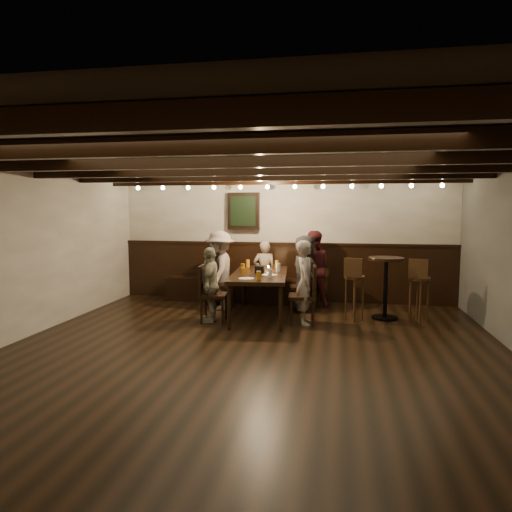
% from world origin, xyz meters
% --- Properties ---
extents(room, '(7.00, 7.00, 7.00)m').
position_xyz_m(room, '(-0.29, 2.21, 1.07)').
color(room, black).
rests_on(room, ground).
extents(dining_table, '(1.05, 2.03, 0.74)m').
position_xyz_m(dining_table, '(-0.24, 2.05, 0.67)').
color(dining_table, black).
rests_on(dining_table, floor).
extents(chair_left_near, '(0.45, 0.45, 0.91)m').
position_xyz_m(chair_left_near, '(-1.00, 2.44, 0.28)').
color(chair_left_near, black).
rests_on(chair_left_near, floor).
extents(chair_left_far, '(0.45, 0.45, 0.91)m').
position_xyz_m(chair_left_far, '(-0.92, 1.54, 0.28)').
color(chair_left_far, black).
rests_on(chair_left_far, floor).
extents(chair_right_near, '(0.44, 0.44, 0.90)m').
position_xyz_m(chair_right_near, '(0.43, 2.57, 0.27)').
color(chair_right_near, black).
rests_on(chair_right_near, floor).
extents(chair_right_far, '(0.45, 0.45, 0.91)m').
position_xyz_m(chair_right_far, '(0.51, 1.67, 0.28)').
color(chair_right_far, black).
rests_on(chair_right_far, floor).
extents(person_bench_left, '(0.61, 0.43, 1.19)m').
position_xyz_m(person_bench_left, '(-1.22, 2.87, 0.59)').
color(person_bench_left, '#262729').
rests_on(person_bench_left, floor).
extents(person_bench_centre, '(0.46, 0.32, 1.20)m').
position_xyz_m(person_bench_centre, '(-0.34, 3.10, 0.60)').
color(person_bench_centre, gray).
rests_on(person_bench_centre, floor).
extents(person_bench_right, '(0.72, 0.59, 1.40)m').
position_xyz_m(person_bench_right, '(0.57, 3.03, 0.70)').
color(person_bench_right, '#571E23').
rests_on(person_bench_right, floor).
extents(person_left_near, '(0.60, 0.96, 1.41)m').
position_xyz_m(person_left_near, '(-1.03, 2.44, 0.71)').
color(person_left_near, gray).
rests_on(person_left_near, floor).
extents(person_left_far, '(0.35, 0.73, 1.20)m').
position_xyz_m(person_left_far, '(-0.95, 1.54, 0.60)').
color(person_left_far, '#9D987E').
rests_on(person_left_far, floor).
extents(person_right_near, '(0.48, 0.69, 1.34)m').
position_xyz_m(person_right_near, '(0.47, 2.57, 0.67)').
color(person_right_near, black).
rests_on(person_right_near, floor).
extents(person_right_far, '(0.36, 0.50, 1.31)m').
position_xyz_m(person_right_far, '(0.55, 1.67, 0.66)').
color(person_right_far, gray).
rests_on(person_right_far, floor).
extents(pint_a, '(0.07, 0.07, 0.14)m').
position_xyz_m(pint_a, '(-0.58, 2.73, 0.81)').
color(pint_a, '#BF7219').
rests_on(pint_a, dining_table).
extents(pint_b, '(0.07, 0.07, 0.14)m').
position_xyz_m(pint_b, '(-0.05, 2.72, 0.81)').
color(pint_b, '#BF7219').
rests_on(pint_b, dining_table).
extents(pint_c, '(0.07, 0.07, 0.14)m').
position_xyz_m(pint_c, '(-0.55, 2.13, 0.81)').
color(pint_c, '#BF7219').
rests_on(pint_c, dining_table).
extents(pint_d, '(0.07, 0.07, 0.14)m').
position_xyz_m(pint_d, '(0.04, 2.28, 0.81)').
color(pint_d, silver).
rests_on(pint_d, dining_table).
extents(pint_e, '(0.07, 0.07, 0.14)m').
position_xyz_m(pint_e, '(-0.42, 1.59, 0.81)').
color(pint_e, '#BF7219').
rests_on(pint_e, dining_table).
extents(pint_f, '(0.07, 0.07, 0.14)m').
position_xyz_m(pint_f, '(0.01, 1.52, 0.81)').
color(pint_f, silver).
rests_on(pint_f, dining_table).
extents(pint_g, '(0.07, 0.07, 0.14)m').
position_xyz_m(pint_g, '(-0.12, 1.26, 0.81)').
color(pint_g, '#BF7219').
rests_on(pint_g, dining_table).
extents(plate_near, '(0.24, 0.24, 0.01)m').
position_xyz_m(plate_near, '(-0.33, 1.34, 0.74)').
color(plate_near, white).
rests_on(plate_near, dining_table).
extents(plate_far, '(0.24, 0.24, 0.01)m').
position_xyz_m(plate_far, '(-0.04, 1.77, 0.74)').
color(plate_far, white).
rests_on(plate_far, dining_table).
extents(condiment_caddy, '(0.15, 0.10, 0.12)m').
position_xyz_m(condiment_caddy, '(-0.24, 2.00, 0.80)').
color(condiment_caddy, black).
rests_on(condiment_caddy, dining_table).
extents(candle, '(0.05, 0.05, 0.05)m').
position_xyz_m(candle, '(-0.15, 2.36, 0.76)').
color(candle, beige).
rests_on(candle, dining_table).
extents(high_top_table, '(0.57, 0.57, 1.01)m').
position_xyz_m(high_top_table, '(1.81, 2.24, 0.67)').
color(high_top_table, black).
rests_on(high_top_table, floor).
extents(bar_stool_left, '(0.34, 0.36, 1.03)m').
position_xyz_m(bar_stool_left, '(1.31, 2.03, 0.38)').
color(bar_stool_left, '#382612').
rests_on(bar_stool_left, floor).
extents(bar_stool_right, '(0.35, 0.37, 1.03)m').
position_xyz_m(bar_stool_right, '(2.30, 2.08, 0.38)').
color(bar_stool_right, '#382612').
rests_on(bar_stool_right, floor).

